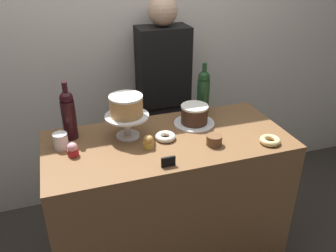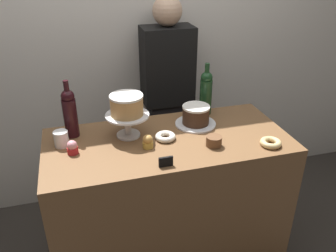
{
  "view_description": "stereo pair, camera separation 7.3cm",
  "coord_description": "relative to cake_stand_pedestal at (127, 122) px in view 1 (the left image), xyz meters",
  "views": [
    {
      "loc": [
        -0.52,
        -1.58,
        1.88
      ],
      "look_at": [
        0.0,
        0.0,
        1.01
      ],
      "focal_mm": 37.19,
      "sensor_mm": 36.0,
      "label": 1
    },
    {
      "loc": [
        -0.45,
        -1.6,
        1.88
      ],
      "look_at": [
        0.0,
        0.0,
        1.01
      ],
      "focal_mm": 37.19,
      "sensor_mm": 36.0,
      "label": 2
    }
  ],
  "objects": [
    {
      "name": "cake_stand_pedestal",
      "position": [
        0.0,
        0.0,
        0.0
      ],
      "size": [
        0.24,
        0.24,
        0.13
      ],
      "color": "silver",
      "rests_on": "display_counter"
    },
    {
      "name": "barista_figure",
      "position": [
        0.39,
        0.59,
        -0.19
      ],
      "size": [
        0.36,
        0.22,
        1.6
      ],
      "color": "black",
      "rests_on": "ground_plane"
    },
    {
      "name": "white_layer_cake",
      "position": [
        0.0,
        0.0,
        0.1
      ],
      "size": [
        0.18,
        0.18,
        0.11
      ],
      "color": "tan",
      "rests_on": "cake_stand_pedestal"
    },
    {
      "name": "cupcake_caramel",
      "position": [
        0.08,
        -0.16,
        -0.06
      ],
      "size": [
        0.06,
        0.06,
        0.07
      ],
      "color": "gold",
      "rests_on": "display_counter"
    },
    {
      "name": "wine_bottle_dark_red",
      "position": [
        -0.3,
        0.09,
        0.05
      ],
      "size": [
        0.08,
        0.08,
        0.33
      ],
      "color": "black",
      "rests_on": "display_counter"
    },
    {
      "name": "silver_serving_platter",
      "position": [
        0.41,
        0.03,
        -0.09
      ],
      "size": [
        0.24,
        0.24,
        0.01
      ],
      "color": "white",
      "rests_on": "display_counter"
    },
    {
      "name": "wine_bottle_green",
      "position": [
        0.52,
        0.16,
        0.05
      ],
      "size": [
        0.08,
        0.08,
        0.33
      ],
      "color": "#193D1E",
      "rests_on": "display_counter"
    },
    {
      "name": "price_sign_chalkboard",
      "position": [
        0.12,
        -0.35,
        -0.06
      ],
      "size": [
        0.07,
        0.01,
        0.05
      ],
      "color": "black",
      "rests_on": "display_counter"
    },
    {
      "name": "donut_glazed",
      "position": [
        0.71,
        -0.31,
        -0.07
      ],
      "size": [
        0.11,
        0.11,
        0.03
      ],
      "color": "#E0C17F",
      "rests_on": "display_counter"
    },
    {
      "name": "coffee_cup_ceramic",
      "position": [
        -0.36,
        -0.01,
        -0.05
      ],
      "size": [
        0.08,
        0.08,
        0.08
      ],
      "color": "white",
      "rests_on": "display_counter"
    },
    {
      "name": "chocolate_round_cake",
      "position": [
        0.41,
        0.03,
        -0.03
      ],
      "size": [
        0.16,
        0.16,
        0.11
      ],
      "color": "#3D2619",
      "rests_on": "silver_serving_platter"
    },
    {
      "name": "cupcake_strawberry",
      "position": [
        -0.31,
        -0.11,
        -0.06
      ],
      "size": [
        0.06,
        0.06,
        0.07
      ],
      "color": "red",
      "rests_on": "display_counter"
    },
    {
      "name": "cookie_stack",
      "position": [
        0.42,
        -0.23,
        -0.06
      ],
      "size": [
        0.08,
        0.08,
        0.05
      ],
      "color": "brown",
      "rests_on": "display_counter"
    },
    {
      "name": "back_wall",
      "position": [
        0.2,
        0.79,
        0.27
      ],
      "size": [
        6.0,
        0.05,
        2.6
      ],
      "color": "silver",
      "rests_on": "ground_plane"
    },
    {
      "name": "display_counter",
      "position": [
        0.2,
        -0.1,
        -0.56
      ],
      "size": [
        1.34,
        0.63,
        0.93
      ],
      "color": "brown",
      "rests_on": "ground_plane"
    },
    {
      "name": "donut_sugar",
      "position": [
        0.19,
        -0.1,
        -0.07
      ],
      "size": [
        0.11,
        0.11,
        0.03
      ],
      "color": "silver",
      "rests_on": "display_counter"
    }
  ]
}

